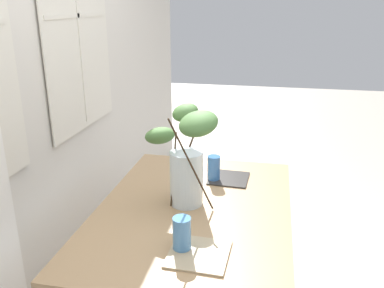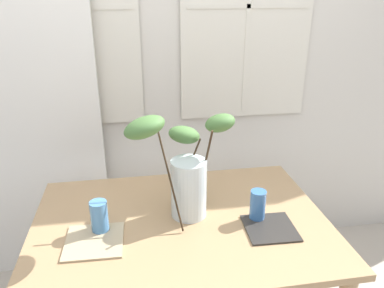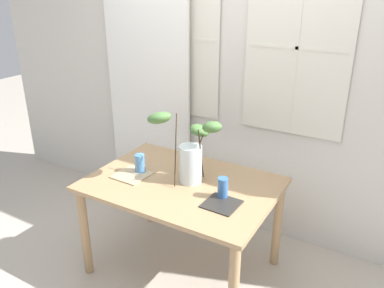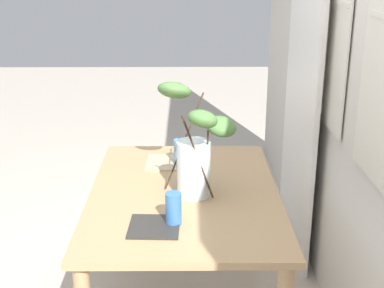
# 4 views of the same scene
# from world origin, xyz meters

# --- Properties ---
(ground) EXTENTS (14.00, 14.00, 0.00)m
(ground) POSITION_xyz_m (0.00, 0.00, 0.00)
(ground) COLOR #B7AD9E
(back_wall_with_windows) EXTENTS (5.43, 0.14, 2.80)m
(back_wall_with_windows) POSITION_xyz_m (-0.00, 0.87, 1.40)
(back_wall_with_windows) COLOR beige
(back_wall_with_windows) RESTS_ON ground
(curtain_sheer_side) EXTENTS (0.89, 0.03, 2.24)m
(curtain_sheer_side) POSITION_xyz_m (-0.82, 0.74, 1.12)
(curtain_sheer_side) COLOR white
(curtain_sheer_side) RESTS_ON ground
(dining_table) EXTENTS (1.34, 0.94, 0.76)m
(dining_table) POSITION_xyz_m (0.00, 0.00, 0.65)
(dining_table) COLOR tan
(dining_table) RESTS_ON ground
(vase_with_branches) EXTENTS (0.54, 0.43, 0.56)m
(vase_with_branches) POSITION_xyz_m (0.03, 0.05, 1.00)
(vase_with_branches) COLOR silver
(vase_with_branches) RESTS_ON dining_table
(drinking_glass_blue_left) EXTENTS (0.08, 0.08, 0.15)m
(drinking_glass_blue_left) POSITION_xyz_m (-0.36, -0.02, 0.84)
(drinking_glass_blue_left) COLOR #4C84BC
(drinking_glass_blue_left) RESTS_ON dining_table
(drinking_glass_blue_right) EXTENTS (0.07, 0.07, 0.15)m
(drinking_glass_blue_right) POSITION_xyz_m (0.35, -0.05, 0.84)
(drinking_glass_blue_right) COLOR #386BAD
(drinking_glass_blue_right) RESTS_ON dining_table
(plate_square_left) EXTENTS (0.25, 0.25, 0.01)m
(plate_square_left) POSITION_xyz_m (-0.38, -0.10, 0.77)
(plate_square_left) COLOR tan
(plate_square_left) RESTS_ON dining_table
(plate_square_right) EXTENTS (0.23, 0.23, 0.01)m
(plate_square_right) POSITION_xyz_m (0.38, -0.13, 0.77)
(plate_square_right) COLOR #2D2B28
(plate_square_right) RESTS_ON dining_table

